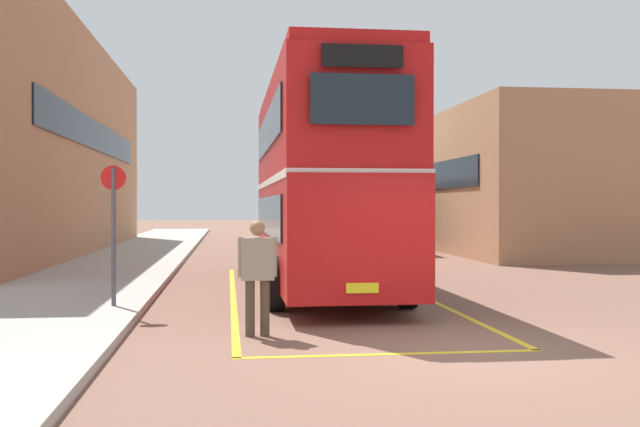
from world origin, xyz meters
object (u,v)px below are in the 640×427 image
single_deck_bus (360,211)px  bus_stop_sign (113,221)px  double_decker_bus (320,180)px  pedestrian_boarding (257,269)px

single_deck_bus → bus_stop_sign: bearing=-112.8°
double_decker_bus → pedestrian_boarding: size_ratio=6.22×
double_decker_bus → pedestrian_boarding: 6.24m
pedestrian_boarding → bus_stop_sign: bearing=133.8°
bus_stop_sign → double_decker_bus: bearing=38.4°
double_decker_bus → bus_stop_sign: 5.32m
double_decker_bus → pedestrian_boarding: bearing=-105.8°
pedestrian_boarding → bus_stop_sign: bus_stop_sign is taller
double_decker_bus → single_deck_bus: 15.78m
single_deck_bus → pedestrian_boarding: size_ratio=5.44×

